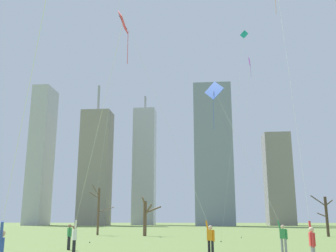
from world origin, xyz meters
TOP-DOWN VIEW (x-y plane):
  - kite_flyer_midfield_left_orange at (6.38, 3.98)m, footprint 0.69×5.83m
  - kite_flyer_midfield_center_green at (-3.20, -4.24)m, footprint 7.05×11.22m
  - kite_flyer_far_back_red at (-4.53, 5.83)m, footprint 3.94×6.50m
  - kite_flyer_foreground_right_blue at (5.36, 9.69)m, footprint 4.53×1.86m
  - kite_flyer_midfield_right_white at (0.20, 7.70)m, footprint 8.19×3.58m
  - bystander_watching_nearby at (-6.91, 11.19)m, footprint 0.36×0.43m
  - distant_kite_high_overhead_purple at (6.54, 22.97)m, footprint 1.03×7.49m
  - distant_kite_low_near_trees_teal at (5.75, 21.35)m, footprint 3.36×0.31m
  - bare_tree_left_of_center at (-11.42, 34.75)m, footprint 3.35×1.75m
  - bare_tree_center at (-5.08, 32.63)m, footprint 2.49×2.32m
  - bare_tree_leftmost at (15.75, 32.73)m, footprint 2.34×1.30m
  - skyline_short_annex at (25.71, 113.00)m, footprint 8.19×8.06m
  - skyline_mid_tower_left at (-32.70, 107.82)m, footprint 9.40×7.66m
  - skyline_tall_tower at (4.96, 101.07)m, footprint 11.25×8.22m
  - skyline_wide_slab at (-18.57, 119.23)m, footprint 7.53×6.69m
  - skyline_squat_block at (-51.85, 109.34)m, footprint 5.59×9.91m

SIDE VIEW (x-z plane):
  - bystander_watching_nearby at x=-6.91m, z-range 0.09..1.71m
  - bare_tree_center at x=-5.08m, z-range 0.05..4.61m
  - bare_tree_leftmost at x=15.75m, z-range 0.04..4.70m
  - kite_flyer_far_back_red at x=-4.53m, z-range -3.05..7.82m
  - bare_tree_left_of_center at x=-11.42m, z-range -0.01..6.19m
  - kite_flyer_midfield_center_green at x=-3.20m, z-range -4.06..10.31m
  - kite_flyer_foreground_right_blue at x=5.36m, z-range -2.09..8.96m
  - kite_flyer_midfield_left_orange at x=6.38m, z-range -4.74..12.41m
  - kite_flyer_midfield_right_white at x=0.20m, z-range -4.39..16.44m
  - skyline_short_annex at x=25.71m, z-range 0.00..29.06m
  - distant_kite_high_overhead_purple at x=6.54m, z-range 6.45..24.05m
  - distant_kite_low_near_trees_teal at x=5.75m, z-range 6.91..26.99m
  - skyline_mid_tower_left at x=-32.70m, z-range -4.59..41.33m
  - skyline_wide_slab at x=-18.57m, z-range -2.56..42.83m
  - skyline_tall_tower at x=4.96m, z-range 0.00..42.09m
  - skyline_squat_block at x=-51.85m, z-range 0.00..45.83m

